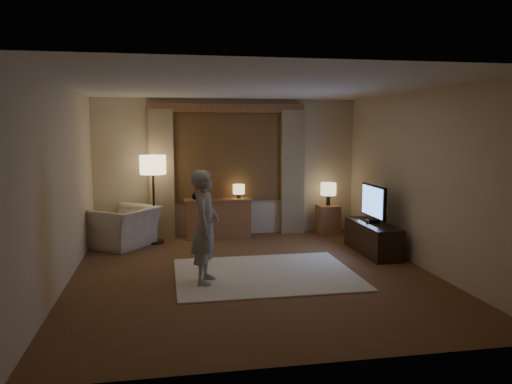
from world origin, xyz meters
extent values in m
cube|color=brown|center=(0.00, 0.00, -0.01)|extent=(5.00, 5.50, 0.02)
cube|color=silver|center=(0.00, 0.00, 2.61)|extent=(5.00, 5.50, 0.02)
cube|color=beige|center=(0.00, 2.76, 1.30)|extent=(5.00, 0.02, 2.60)
cube|color=beige|center=(0.00, -2.76, 1.30)|extent=(5.00, 0.02, 2.60)
cube|color=beige|center=(-2.51, 0.00, 1.30)|extent=(0.02, 5.50, 2.60)
cube|color=beige|center=(2.51, 0.00, 1.30)|extent=(0.02, 5.50, 2.60)
cube|color=black|center=(0.00, 2.73, 1.55)|extent=(2.00, 0.01, 1.70)
cube|color=brown|center=(0.00, 2.72, 1.55)|extent=(2.08, 0.04, 1.78)
cube|color=tan|center=(-1.25, 2.65, 1.20)|extent=(0.45, 0.12, 2.40)
cube|color=tan|center=(1.25, 2.65, 1.20)|extent=(0.45, 0.12, 2.40)
cube|color=brown|center=(0.00, 2.67, 2.42)|extent=(2.90, 0.14, 0.16)
cube|color=#ECE2C6|center=(0.17, -0.04, 0.01)|extent=(2.50, 2.00, 0.02)
cube|color=brown|center=(-0.23, 2.50, 0.35)|extent=(1.20, 0.40, 0.70)
cube|color=brown|center=(-0.23, 2.50, 0.80)|extent=(0.16, 0.02, 0.20)
imported|color=#999999|center=(-0.63, 2.50, 0.85)|extent=(0.17, 0.13, 0.30)
cylinder|color=black|center=(0.17, 2.50, 0.76)|extent=(0.08, 0.08, 0.12)
cylinder|color=#FFDE99|center=(0.17, 2.50, 0.91)|extent=(0.22, 0.22, 0.18)
cylinder|color=black|center=(-1.40, 2.26, 0.02)|extent=(0.33, 0.33, 0.03)
cylinder|color=black|center=(-1.40, 2.26, 0.63)|extent=(0.04, 0.04, 1.25)
cylinder|color=#FFDE99|center=(-1.40, 2.26, 1.41)|extent=(0.46, 0.46, 0.33)
imported|color=beige|center=(-1.91, 2.06, 0.34)|extent=(1.36, 1.39, 0.68)
cube|color=brown|center=(1.92, 2.45, 0.28)|extent=(0.40, 0.40, 0.56)
cylinder|color=black|center=(1.92, 2.45, 0.66)|extent=(0.08, 0.08, 0.20)
cylinder|color=#FFDE99|center=(1.92, 2.45, 0.88)|extent=(0.30, 0.30, 0.24)
cube|color=black|center=(2.15, 0.85, 0.25)|extent=(0.45, 1.40, 0.50)
cube|color=black|center=(2.15, 0.85, 0.53)|extent=(0.21, 0.10, 0.06)
cube|color=black|center=(2.15, 0.85, 0.86)|extent=(0.05, 0.87, 0.53)
cube|color=#5481E5|center=(2.12, 0.85, 0.86)|extent=(0.00, 0.81, 0.48)
imported|color=#A9A59C|center=(-0.69, -0.28, 0.77)|extent=(0.49, 0.62, 1.49)
camera|label=1|loc=(-1.20, -6.71, 2.04)|focal=35.00mm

